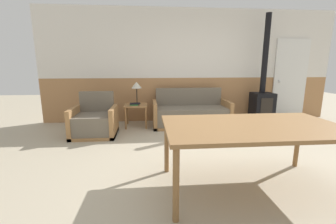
% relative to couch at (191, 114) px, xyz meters
% --- Properties ---
extents(ground_plane, '(16.00, 16.00, 0.00)m').
position_rel_couch_xyz_m(ground_plane, '(0.08, -2.05, -0.27)').
color(ground_plane, '#B2A58C').
extents(wall_back, '(7.20, 0.06, 2.70)m').
position_rel_couch_xyz_m(wall_back, '(0.08, 0.58, 1.08)').
color(wall_back, '#AD7A4C').
rests_on(wall_back, ground_plane).
extents(couch, '(1.74, 0.77, 0.84)m').
position_rel_couch_xyz_m(couch, '(0.00, 0.00, 0.00)').
color(couch, '#9E7042').
rests_on(couch, ground_plane).
extents(armchair, '(0.85, 0.78, 0.84)m').
position_rel_couch_xyz_m(armchair, '(-2.05, -0.53, -0.00)').
color(armchair, '#9E7042').
rests_on(armchair, ground_plane).
extents(side_table, '(0.50, 0.50, 0.51)m').
position_rel_couch_xyz_m(side_table, '(-1.25, 0.05, 0.15)').
color(side_table, '#9E7042').
rests_on(side_table, ground_plane).
extents(table_lamp, '(0.24, 0.24, 0.50)m').
position_rel_couch_xyz_m(table_lamp, '(-1.23, 0.14, 0.65)').
color(table_lamp, black).
rests_on(table_lamp, side_table).
extents(book_stack, '(0.22, 0.15, 0.05)m').
position_rel_couch_xyz_m(book_stack, '(-1.28, -0.04, 0.27)').
color(book_stack, '#2D7F3D').
rests_on(book_stack, side_table).
extents(dining_table, '(1.92, 1.09, 0.75)m').
position_rel_couch_xyz_m(dining_table, '(0.15, -2.72, 0.43)').
color(dining_table, olive).
rests_on(dining_table, ground_plane).
extents(wood_stove, '(0.48, 0.44, 2.53)m').
position_rel_couch_xyz_m(wood_stove, '(1.75, 0.10, 0.38)').
color(wood_stove, black).
rests_on(wood_stove, ground_plane).
extents(entry_door, '(0.87, 0.09, 2.02)m').
position_rel_couch_xyz_m(entry_door, '(2.67, 0.52, 0.75)').
color(entry_door, white).
rests_on(entry_door, ground_plane).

